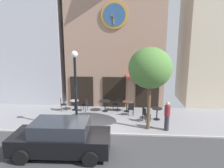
# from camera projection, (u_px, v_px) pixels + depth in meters

# --- Properties ---
(ground_plane) EXTENTS (27.30, 11.53, 0.13)m
(ground_plane) POSITION_uv_depth(u_px,v_px,m) (92.00, 143.00, 10.35)
(ground_plane) COLOR gray
(clock_building) EXTENTS (7.37, 4.17, 11.23)m
(clock_building) POSITION_uv_depth(u_px,v_px,m) (115.00, 30.00, 16.06)
(clock_building) COLOR #9E7A66
(clock_building) RESTS_ON ground_plane
(neighbor_building_left) EXTENTS (6.97, 3.53, 15.92)m
(neighbor_building_left) POSITION_uv_depth(u_px,v_px,m) (21.00, 2.00, 16.48)
(neighbor_building_left) COLOR #B2B2BC
(neighbor_building_left) RESTS_ON ground_plane
(neighbor_building_right) EXTENTS (5.53, 3.73, 14.28)m
(neighbor_building_right) POSITION_uv_depth(u_px,v_px,m) (223.00, 11.00, 15.68)
(neighbor_building_right) COLOR beige
(neighbor_building_right) RESTS_ON ground_plane
(street_lamp) EXTENTS (0.36, 0.36, 4.44)m
(street_lamp) POSITION_uv_depth(u_px,v_px,m) (76.00, 91.00, 11.45)
(street_lamp) COLOR black
(street_lamp) RESTS_ON ground_plane
(street_tree) EXTENTS (2.37, 2.13, 4.64)m
(street_tree) POSITION_uv_depth(u_px,v_px,m) (150.00, 68.00, 11.22)
(street_tree) COLOR brown
(street_tree) RESTS_ON ground_plane
(cafe_table_center_left) EXTENTS (0.64, 0.64, 0.72)m
(cafe_table_center_left) POSITION_uv_depth(u_px,v_px,m) (75.00, 104.00, 15.05)
(cafe_table_center_left) COLOR black
(cafe_table_center_left) RESTS_ON ground_plane
(cafe_table_leftmost) EXTENTS (0.77, 0.77, 0.77)m
(cafe_table_leftmost) POSITION_uv_depth(u_px,v_px,m) (105.00, 104.00, 14.77)
(cafe_table_leftmost) COLOR black
(cafe_table_leftmost) RESTS_ON ground_plane
(cafe_table_center) EXTENTS (0.62, 0.62, 0.74)m
(cafe_table_center) POSITION_uv_depth(u_px,v_px,m) (127.00, 105.00, 14.73)
(cafe_table_center) COLOR black
(cafe_table_center) RESTS_ON ground_plane
(cafe_table_center_right) EXTENTS (0.68, 0.68, 0.75)m
(cafe_table_center_right) POSITION_uv_depth(u_px,v_px,m) (157.00, 112.00, 13.22)
(cafe_table_center_right) COLOR black
(cafe_table_center_right) RESTS_ON ground_plane
(cafe_chair_curbside) EXTENTS (0.54, 0.54, 0.90)m
(cafe_chair_curbside) POSITION_uv_depth(u_px,v_px,m) (146.00, 114.00, 12.88)
(cafe_chair_curbside) COLOR black
(cafe_chair_curbside) RESTS_ON ground_plane
(cafe_chair_facing_wall) EXTENTS (0.51, 0.51, 0.90)m
(cafe_chair_facing_wall) POSITION_uv_depth(u_px,v_px,m) (62.00, 104.00, 14.90)
(cafe_chair_facing_wall) COLOR black
(cafe_chair_facing_wall) RESTS_ON ground_plane
(cafe_chair_facing_street) EXTENTS (0.44, 0.44, 0.90)m
(cafe_chair_facing_street) POSITION_uv_depth(u_px,v_px,m) (131.00, 108.00, 13.91)
(cafe_chair_facing_street) COLOR black
(cafe_chair_facing_street) RESTS_ON ground_plane
(cafe_chair_near_lamp) EXTENTS (0.40, 0.40, 0.90)m
(cafe_chair_near_lamp) POSITION_uv_depth(u_px,v_px,m) (117.00, 104.00, 14.90)
(cafe_chair_near_lamp) COLOR black
(cafe_chair_near_lamp) RESTS_ON ground_plane
(cafe_chair_by_entrance) EXTENTS (0.50, 0.50, 0.90)m
(cafe_chair_by_entrance) POSITION_uv_depth(u_px,v_px,m) (85.00, 104.00, 14.78)
(cafe_chair_by_entrance) COLOR black
(cafe_chair_by_entrance) RESTS_ON ground_plane
(pedestrian_maroon) EXTENTS (0.42, 0.42, 1.67)m
(pedestrian_maroon) POSITION_uv_depth(u_px,v_px,m) (167.00, 116.00, 11.59)
(pedestrian_maroon) COLOR #2D2D38
(pedestrian_maroon) RESTS_ON ground_plane
(parked_car_black) EXTENTS (4.34, 2.11, 1.55)m
(parked_car_black) POSITION_uv_depth(u_px,v_px,m) (61.00, 138.00, 9.19)
(parked_car_black) COLOR black
(parked_car_black) RESTS_ON ground_plane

